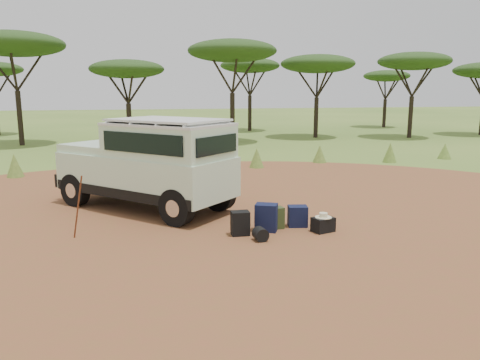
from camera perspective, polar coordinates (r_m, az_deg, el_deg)
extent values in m
plane|color=#527529|center=(10.26, -2.12, -6.55)|extent=(140.00, 140.00, 0.00)
cylinder|color=brown|center=(10.26, -2.12, -6.53)|extent=(23.00, 23.00, 0.01)
cone|color=#527529|center=(18.59, -25.77, 1.60)|extent=(0.60, 0.60, 0.85)
cone|color=#527529|center=(19.05, -16.34, 2.22)|extent=(0.60, 0.60, 0.70)
cone|color=#527529|center=(18.69, -7.21, 2.72)|extent=(0.60, 0.60, 0.90)
cone|color=#527529|center=(18.84, 2.04, 2.71)|extent=(0.60, 0.60, 0.80)
cone|color=#527529|center=(20.46, 9.69, 3.14)|extent=(0.60, 0.60, 0.75)
cone|color=#527529|center=(21.27, 17.82, 3.20)|extent=(0.60, 0.60, 0.85)
cone|color=#527529|center=(23.26, 23.69, 3.24)|extent=(0.60, 0.60, 0.70)
cylinder|color=black|center=(29.32, -25.25, 6.83)|extent=(0.28, 0.28, 3.06)
ellipsoid|color=#223E16|center=(29.39, -25.91, 14.71)|extent=(5.50, 5.50, 1.38)
cylinder|color=black|center=(27.88, -13.34, 6.67)|extent=(0.28, 0.28, 2.34)
ellipsoid|color=#223E16|center=(27.84, -13.63, 13.03)|extent=(4.20, 4.20, 1.05)
cylinder|color=black|center=(28.07, -0.93, 7.58)|extent=(0.28, 0.28, 2.93)
ellipsoid|color=#223E16|center=(28.12, -0.96, 15.47)|extent=(5.20, 5.20, 1.30)
cylinder|color=black|center=(31.47, 9.25, 7.51)|extent=(0.28, 0.28, 2.61)
ellipsoid|color=#223E16|center=(31.47, 9.45, 13.79)|extent=(4.80, 4.80, 1.20)
cylinder|color=black|center=(32.91, 20.06, 7.22)|extent=(0.28, 0.28, 2.70)
ellipsoid|color=#223E16|center=(32.92, 20.47, 13.42)|extent=(4.60, 4.60, 1.15)
cylinder|color=black|center=(36.25, 1.20, 8.14)|extent=(0.28, 0.28, 2.70)
ellipsoid|color=#223E16|center=(36.26, 1.22, 13.79)|extent=(4.50, 4.50, 1.12)
cylinder|color=black|center=(41.73, 17.20, 7.78)|extent=(0.28, 0.28, 2.34)
ellipsoid|color=#223E16|center=(41.71, 17.44, 12.02)|extent=(3.80, 3.80, 0.95)
cube|color=silver|center=(12.48, -11.49, 0.81)|extent=(4.68, 4.72, 0.99)
cube|color=black|center=(12.55, -11.43, -0.86)|extent=(4.64, 4.68, 0.25)
cube|color=silver|center=(11.79, -8.71, 4.70)|extent=(3.37, 3.39, 0.79)
cube|color=silver|center=(11.75, -8.77, 6.75)|extent=(3.40, 3.42, 0.06)
cube|color=silver|center=(11.75, -8.78, 7.26)|extent=(3.15, 3.17, 0.05)
cube|color=silver|center=(13.47, -16.15, 3.92)|extent=(2.52, 2.52, 0.21)
cube|color=black|center=(12.78, -13.58, 5.16)|extent=(1.26, 1.24, 0.55)
cube|color=black|center=(11.10, -11.95, 4.41)|extent=(1.76, 1.81, 0.47)
cube|color=black|center=(12.51, -5.83, 5.29)|extent=(1.76, 1.81, 0.47)
cube|color=black|center=(10.87, -2.82, 4.29)|extent=(1.15, 1.12, 0.43)
cube|color=black|center=(14.31, -18.42, 0.48)|extent=(1.46, 1.43, 0.36)
cylinder|color=black|center=(14.29, -18.93, 3.84)|extent=(1.02, 1.00, 0.07)
cylinder|color=black|center=(14.36, -18.80, 1.64)|extent=(1.02, 1.00, 0.07)
cylinder|color=silver|center=(14.15, -19.86, 2.86)|extent=(0.22, 0.21, 0.23)
cylinder|color=silver|center=(14.51, -18.03, 3.16)|extent=(0.22, 0.21, 0.23)
cube|color=silver|center=(14.35, -18.66, 1.01)|extent=(0.34, 0.34, 0.13)
cylinder|color=black|center=(13.38, -10.47, 5.02)|extent=(0.12, 0.12, 0.86)
cylinder|color=black|center=(13.34, -19.44, -1.13)|extent=(0.82, 0.83, 0.88)
cylinder|color=black|center=(14.41, -14.17, 0.02)|extent=(0.82, 0.83, 0.88)
cylinder|color=black|center=(10.80, -7.72, -3.32)|extent=(0.82, 0.83, 0.88)
cylinder|color=black|center=(12.09, -2.54, -1.70)|extent=(0.82, 0.83, 0.88)
cylinder|color=maroon|center=(10.30, -19.15, -3.17)|extent=(0.29, 0.20, 1.36)
cube|color=black|center=(10.07, 0.03, -5.30)|extent=(0.39, 0.29, 0.53)
cube|color=#111B37|center=(10.36, 3.22, -4.60)|extent=(0.57, 0.51, 0.62)
cube|color=#33401D|center=(10.57, 4.33, -4.65)|extent=(0.39, 0.31, 0.49)
cube|color=#111B37|center=(10.79, 7.04, -4.41)|extent=(0.48, 0.39, 0.48)
cube|color=black|center=(10.49, 10.09, -5.38)|extent=(0.53, 0.45, 0.33)
cylinder|color=black|center=(9.74, 2.52, -6.63)|extent=(0.31, 0.31, 0.28)
cylinder|color=beige|center=(10.45, 10.12, -4.49)|extent=(0.36, 0.36, 0.02)
cylinder|color=beige|center=(10.43, 10.13, -4.21)|extent=(0.18, 0.18, 0.09)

